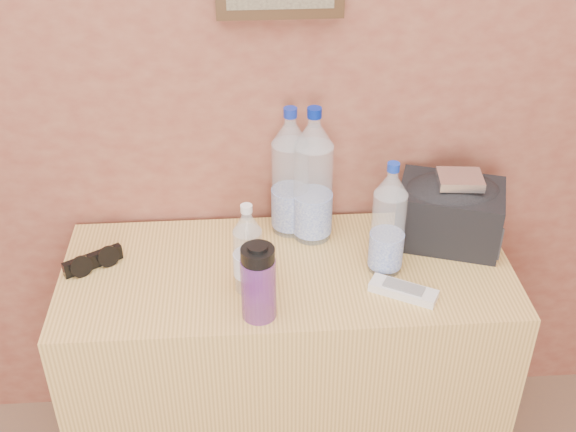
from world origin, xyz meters
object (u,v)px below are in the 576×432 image
object	(u,v)px
toiletry_bag	(450,211)
nalgene_bottle	(258,282)
pet_large_b	(290,178)
pet_large_c	(313,182)
dresser	(287,369)
foil_packet	(460,180)
ac_remote	(403,291)
pet_large_d	(388,224)
sunglasses	(93,261)
pet_small	(248,253)

from	to	relation	value
toiletry_bag	nalgene_bottle	bearing A→B (deg)	-133.51
pet_large_b	pet_large_c	bearing A→B (deg)	-32.74
dresser	foil_packet	xyz separation A→B (m)	(0.44, 0.09, 0.55)
pet_large_c	ac_remote	world-z (taller)	pet_large_c
pet_large_d	nalgene_bottle	world-z (taller)	pet_large_d
nalgene_bottle	ac_remote	bearing A→B (deg)	8.04
pet_large_c	nalgene_bottle	distance (m)	0.35
nalgene_bottle	sunglasses	xyz separation A→B (m)	(-0.41, 0.21, -0.08)
pet_large_c	foil_packet	size ratio (longest dim) A/B	3.37
pet_large_b	toiletry_bag	size ratio (longest dim) A/B	1.36
pet_large_c	pet_large_b	bearing A→B (deg)	147.26
pet_large_b	nalgene_bottle	size ratio (longest dim) A/B	1.82
pet_large_c	nalgene_bottle	size ratio (longest dim) A/B	1.90
dresser	pet_large_b	world-z (taller)	pet_large_b
dresser	pet_large_b	xyz separation A→B (m)	(0.02, 0.18, 0.51)
pet_small	nalgene_bottle	xyz separation A→B (m)	(0.02, -0.10, -0.01)
ac_remote	pet_large_c	bearing A→B (deg)	155.90
dresser	nalgene_bottle	xyz separation A→B (m)	(-0.08, -0.17, 0.45)
pet_large_d	ac_remote	bearing A→B (deg)	-75.98
pet_large_c	foil_packet	distance (m)	0.37
pet_large_c	nalgene_bottle	bearing A→B (deg)	-115.98
sunglasses	foil_packet	bearing A→B (deg)	-28.51
nalgene_bottle	foil_packet	size ratio (longest dim) A/B	1.77
pet_large_d	sunglasses	xyz separation A→B (m)	(-0.73, 0.06, -0.11)
pet_large_b	foil_packet	bearing A→B (deg)	-12.25
dresser	pet_large_d	bearing A→B (deg)	-3.66
pet_small	toiletry_bag	distance (m)	0.56
pet_large_d	pet_large_c	bearing A→B (deg)	136.68
pet_large_d	nalgene_bottle	xyz separation A→B (m)	(-0.32, -0.15, -0.04)
pet_large_d	pet_small	world-z (taller)	pet_large_d
nalgene_bottle	pet_large_b	bearing A→B (deg)	74.53
sunglasses	toiletry_bag	bearing A→B (deg)	-27.68
pet_small	toiletry_bag	bearing A→B (deg)	17.90
ac_remote	foil_packet	xyz separation A→B (m)	(0.17, 0.21, 0.18)
pet_small	foil_packet	xyz separation A→B (m)	(0.54, 0.16, 0.09)
pet_large_b	nalgene_bottle	bearing A→B (deg)	-105.47
ac_remote	sunglasses	bearing A→B (deg)	-162.45
dresser	toiletry_bag	size ratio (longest dim) A/B	4.32
dresser	nalgene_bottle	size ratio (longest dim) A/B	5.79
pet_large_b	pet_small	bearing A→B (deg)	-115.21
dresser	sunglasses	size ratio (longest dim) A/B	7.45
pet_small	ac_remote	size ratio (longest dim) A/B	1.47
foil_packet	pet_large_d	bearing A→B (deg)	-152.46
dresser	sunglasses	world-z (taller)	sunglasses
sunglasses	pet_small	bearing A→B (deg)	-47.22
pet_large_b	pet_large_c	size ratio (longest dim) A/B	0.96
toiletry_bag	sunglasses	bearing A→B (deg)	-157.79
pet_large_d	nalgene_bottle	bearing A→B (deg)	-154.25
nalgene_bottle	sunglasses	world-z (taller)	nalgene_bottle
dresser	pet_large_d	size ratio (longest dim) A/B	3.76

